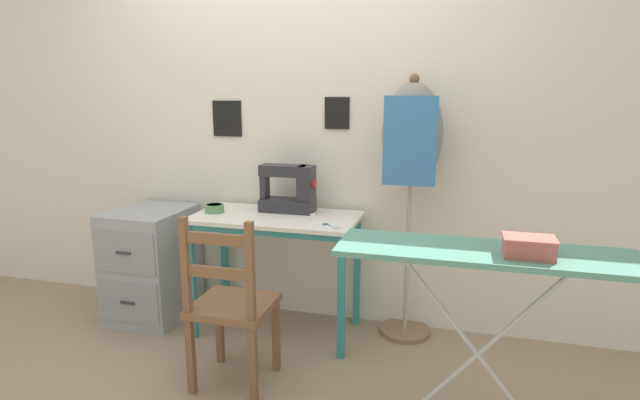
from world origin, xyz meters
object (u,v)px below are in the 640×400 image
object	(u,v)px
fabric_bowl	(214,208)
sewing_machine	(291,190)
wooden_chair	(231,306)
filing_cabinet	(152,264)
ironing_board	(484,262)
scissors	(329,226)
storage_box	(529,247)
dress_form	(412,147)
thread_spool_near_machine	(313,217)

from	to	relation	value
fabric_bowl	sewing_machine	bearing A→B (deg)	17.30
wooden_chair	filing_cabinet	bearing A→B (deg)	144.76
filing_cabinet	ironing_board	xyz separation A→B (m)	(2.09, -0.78, 0.47)
sewing_machine	scissors	size ratio (longest dim) A/B	2.73
filing_cabinet	storage_box	distance (m)	2.46
sewing_machine	wooden_chair	bearing A→B (deg)	-95.08
filing_cabinet	scissors	bearing A→B (deg)	-6.22
dress_form	storage_box	distance (m)	1.19
sewing_machine	filing_cabinet	world-z (taller)	sewing_machine
sewing_machine	filing_cabinet	bearing A→B (deg)	-171.82
sewing_machine	scissors	xyz separation A→B (m)	(0.32, -0.28, -0.14)
scissors	dress_form	xyz separation A→B (m)	(0.42, 0.33, 0.43)
fabric_bowl	dress_form	bearing A→B (deg)	9.43
wooden_chair	thread_spool_near_machine	bearing A→B (deg)	66.63
fabric_bowl	storage_box	xyz separation A→B (m)	(1.75, -0.82, 0.14)
thread_spool_near_machine	wooden_chair	xyz separation A→B (m)	(-0.26, -0.60, -0.35)
filing_cabinet	wooden_chair	bearing A→B (deg)	-35.24
sewing_machine	dress_form	world-z (taller)	dress_form
filing_cabinet	storage_box	bearing A→B (deg)	-20.32
wooden_chair	ironing_board	bearing A→B (deg)	-7.45
fabric_bowl	wooden_chair	distance (m)	0.82
scissors	filing_cabinet	bearing A→B (deg)	173.78
thread_spool_near_machine	wooden_chair	bearing A→B (deg)	-113.37
fabric_bowl	storage_box	world-z (taller)	storage_box
sewing_machine	fabric_bowl	world-z (taller)	sewing_machine
dress_form	ironing_board	size ratio (longest dim) A/B	1.37
storage_box	fabric_bowl	bearing A→B (deg)	154.80
wooden_chair	sewing_machine	bearing A→B (deg)	84.92
sewing_machine	ironing_board	xyz separation A→B (m)	(1.13, -0.92, -0.06)
ironing_board	storage_box	xyz separation A→B (m)	(0.15, -0.05, 0.09)
dress_form	storage_box	xyz separation A→B (m)	(0.55, -1.02, -0.26)
fabric_bowl	thread_spool_near_machine	distance (m)	0.65
wooden_chair	filing_cabinet	xyz separation A→B (m)	(-0.89, 0.63, -0.07)
sewing_machine	wooden_chair	xyz separation A→B (m)	(-0.07, -0.76, -0.47)
sewing_machine	wooden_chair	world-z (taller)	sewing_machine
sewing_machine	thread_spool_near_machine	world-z (taller)	sewing_machine
scissors	thread_spool_near_machine	bearing A→B (deg)	138.52
fabric_bowl	wooden_chair	world-z (taller)	wooden_chair
wooden_chair	dress_form	bearing A→B (deg)	45.33
sewing_machine	scissors	bearing A→B (deg)	-40.60
scissors	filing_cabinet	distance (m)	1.34
wooden_chair	ironing_board	world-z (taller)	wooden_chair
scissors	storage_box	distance (m)	1.20
scissors	wooden_chair	xyz separation A→B (m)	(-0.39, -0.49, -0.33)
sewing_machine	thread_spool_near_machine	distance (m)	0.28
wooden_chair	ironing_board	distance (m)	1.28
filing_cabinet	dress_form	xyz separation A→B (m)	(1.70, 0.19, 0.82)
sewing_machine	filing_cabinet	distance (m)	1.10
storage_box	wooden_chair	bearing A→B (deg)	171.43
thread_spool_near_machine	filing_cabinet	distance (m)	1.22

